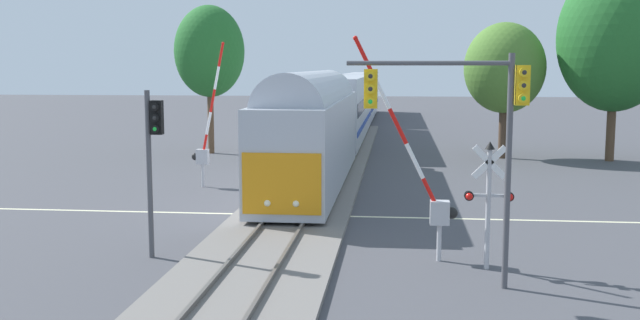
% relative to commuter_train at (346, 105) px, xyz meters
% --- Properties ---
extents(ground_plane, '(220.00, 220.00, 0.00)m').
position_rel_commuter_train_xyz_m(ground_plane, '(-0.00, -28.82, -2.73)').
color(ground_plane, '#47474C').
extents(road_centre_stripe, '(44.00, 0.20, 0.01)m').
position_rel_commuter_train_xyz_m(road_centre_stripe, '(-0.00, -28.82, -2.73)').
color(road_centre_stripe, beige).
rests_on(road_centre_stripe, ground).
extents(railway_track, '(4.40, 80.00, 0.32)m').
position_rel_commuter_train_xyz_m(railway_track, '(-0.00, -28.82, -2.63)').
color(railway_track, slate).
rests_on(railway_track, ground).
extents(commuter_train, '(3.04, 67.55, 5.16)m').
position_rel_commuter_train_xyz_m(commuter_train, '(0.00, 0.00, 0.00)').
color(commuter_train, '#B2B7C1').
rests_on(commuter_train, railway_track).
extents(crossing_gate_near, '(3.11, 0.40, 6.59)m').
position_rel_commuter_train_xyz_m(crossing_gate_near, '(4.91, -34.90, -0.63)').
color(crossing_gate_near, '#B7B7BC').
rests_on(crossing_gate_near, ground).
extents(crossing_signal_mast, '(1.36, 0.44, 3.65)m').
position_rel_commuter_train_xyz_m(crossing_signal_mast, '(6.50, -35.68, -0.50)').
color(crossing_signal_mast, '#B2B2B7').
rests_on(crossing_signal_mast, ground).
extents(crossing_gate_far, '(1.68, 0.40, 6.82)m').
position_rel_commuter_train_xyz_m(crossing_gate_far, '(-5.12, -22.74, -0.62)').
color(crossing_gate_far, '#B7B7BC').
rests_on(crossing_gate_far, ground).
extents(traffic_signal_median, '(0.53, 0.38, 5.02)m').
position_rel_commuter_train_xyz_m(traffic_signal_median, '(-3.23, -35.44, 0.64)').
color(traffic_signal_median, '#4C4C51').
rests_on(traffic_signal_median, ground).
extents(traffic_signal_near_right, '(4.57, 0.38, 6.04)m').
position_rel_commuter_train_xyz_m(traffic_signal_near_right, '(5.61, -37.44, 1.83)').
color(traffic_signal_near_right, '#4C4C51').
rests_on(traffic_signal_near_right, ground).
extents(oak_far_right, '(4.95, 4.95, 8.37)m').
position_rel_commuter_train_xyz_m(oak_far_right, '(10.46, -10.17, 2.84)').
color(oak_far_right, '#4C3828').
rests_on(oak_far_right, ground).
extents(oak_behind_train, '(4.54, 4.54, 9.61)m').
position_rel_commuter_train_xyz_m(oak_behind_train, '(-8.22, -9.57, 3.90)').
color(oak_behind_train, brown).
rests_on(oak_behind_train, ground).
extents(maple_right_background, '(6.76, 6.76, 11.80)m').
position_rel_commuter_train_xyz_m(maple_right_background, '(16.75, -10.85, 4.65)').
color(maple_right_background, brown).
rests_on(maple_right_background, ground).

